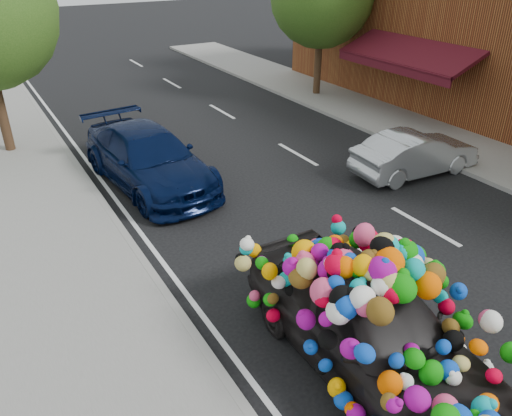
% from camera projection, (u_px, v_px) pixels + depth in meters
% --- Properties ---
extents(ground, '(100.00, 100.00, 0.00)m').
position_uv_depth(ground, '(292.00, 274.00, 9.58)').
color(ground, black).
rests_on(ground, ground).
extents(sidewalk, '(4.00, 60.00, 0.12)m').
position_uv_depth(sidewalk, '(59.00, 354.00, 7.63)').
color(sidewalk, gray).
rests_on(sidewalk, ground).
extents(kerb, '(0.15, 60.00, 0.13)m').
position_uv_depth(kerb, '(177.00, 311.00, 8.50)').
color(kerb, gray).
rests_on(kerb, ground).
extents(footpath_far, '(3.00, 40.00, 0.12)m').
position_uv_depth(footpath_far, '(456.00, 145.00, 15.51)').
color(footpath_far, gray).
rests_on(footpath_far, ground).
extents(lane_markings, '(6.00, 50.00, 0.01)m').
position_uv_depth(lane_markings, '(424.00, 226.00, 11.19)').
color(lane_markings, silver).
rests_on(lane_markings, ground).
extents(plush_art_car, '(2.18, 4.69, 2.17)m').
position_uv_depth(plush_art_car, '(370.00, 305.00, 7.01)').
color(plush_art_car, black).
rests_on(plush_art_car, ground).
extents(navy_sedan, '(2.52, 5.19, 1.46)m').
position_uv_depth(navy_sedan, '(148.00, 158.00, 12.82)').
color(navy_sedan, black).
rests_on(navy_sedan, ground).
extents(silver_hatchback, '(3.66, 1.47, 1.18)m').
position_uv_depth(silver_hatchback, '(415.00, 153.00, 13.48)').
color(silver_hatchback, '#ABAEB3').
rests_on(silver_hatchback, ground).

